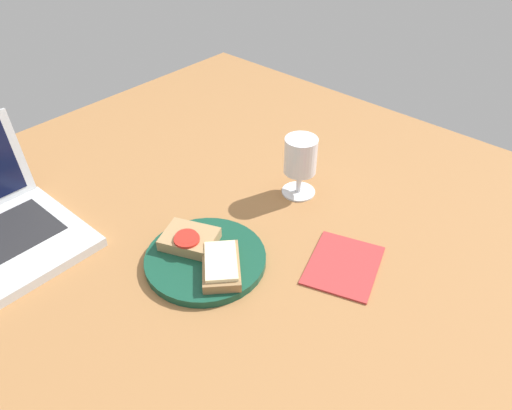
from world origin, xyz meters
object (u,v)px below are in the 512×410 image
object	(u,v)px
plate	(206,259)
sandwich_with_tomato	(189,239)
sandwich_with_cheese	(221,265)
napkin	(343,265)
wine_glass	(300,159)

from	to	relation	value
plate	sandwich_with_tomato	world-z (taller)	sandwich_with_tomato
sandwich_with_cheese	napkin	size ratio (longest dim) A/B	0.84
sandwich_with_tomato	wine_glass	world-z (taller)	wine_glass
sandwich_with_cheese	sandwich_with_tomato	distance (cm)	9.46
plate	wine_glass	world-z (taller)	wine_glass
sandwich_with_tomato	napkin	size ratio (longest dim) A/B	0.79
sandwich_with_cheese	sandwich_with_tomato	size ratio (longest dim) A/B	1.06
sandwich_with_cheese	plate	bearing A→B (deg)	83.94
plate	sandwich_with_cheese	size ratio (longest dim) A/B	1.74
wine_glass	napkin	distance (cm)	25.80
napkin	sandwich_with_cheese	bearing A→B (deg)	138.18
plate	wine_glass	xyz separation A→B (cm)	(29.30, 0.74, 8.01)
wine_glass	napkin	bearing A→B (deg)	-121.89
sandwich_with_cheese	wine_glass	distance (cm)	30.90
sandwich_with_tomato	napkin	xyz separation A→B (cm)	(16.08, -24.59, -2.63)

